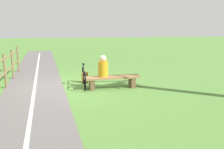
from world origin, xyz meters
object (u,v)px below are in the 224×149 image
bench (112,80)px  bicycle (84,77)px  backpack (85,77)px  person_seated (103,67)px

bench → bicycle: size_ratio=1.18×
bicycle → backpack: (-0.09, -0.71, -0.15)m
person_seated → backpack: bearing=-65.2°
person_seated → bicycle: 0.88m
person_seated → bench: bearing=-180.0°
bench → person_seated: (0.34, 0.01, 0.47)m
backpack → bicycle: bearing=82.4°
bicycle → backpack: 0.73m
bench → person_seated: person_seated is taller
person_seated → backpack: 1.37m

